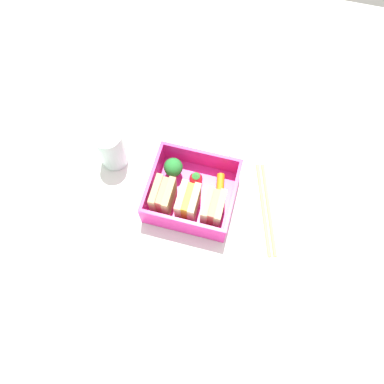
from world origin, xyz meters
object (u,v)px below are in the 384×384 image
Objects in this scene: sandwich_center_left at (188,202)px; chopstick_pair at (266,208)px; drinking_glass at (111,148)px; broccoli_floret at (173,168)px; folded_napkin at (224,129)px; strawberry_far_left at (198,179)px; carrot_stick_far_left at (220,183)px; sandwich_center at (163,196)px; sandwich_left at (213,209)px.

chopstick_pair is at bearing -163.49° from sandwich_center_left.
drinking_glass is (30.63, -2.77, 3.99)cm from chopstick_pair.
broccoli_floret is 15.26cm from folded_napkin.
strawberry_far_left is 0.68× the size of broccoli_floret.
chopstick_pair is (-13.92, -4.13, -3.97)cm from sandwich_center_left.
strawberry_far_left is (4.20, 0.56, 0.64)cm from carrot_stick_far_left.
sandwich_center is (4.55, 0.00, 0.00)cm from sandwich_center_left.
strawberry_far_left reaches higher than chopstick_pair.
carrot_stick_far_left is 1.13× the size of strawberry_far_left.
sandwich_center_left is 1.77× the size of carrot_stick_far_left.
broccoli_floret is at bearing 0.31° from carrot_stick_far_left.
chopstick_pair is 2.07× the size of drinking_glass.
drinking_glass is at bearing -29.58° from sandwich_center.
sandwich_left is 0.35× the size of chopstick_pair.
chopstick_pair is at bearing 173.66° from broccoli_floret.
folded_napkin is (-2.55, -19.20, -4.12)cm from sandwich_center_left.
drinking_glass is at bearing -22.44° from sandwich_center_left.
sandwich_left is at bearing 95.95° from folded_napkin.
drinking_glass reaches higher than chopstick_pair.
broccoli_floret is at bearing -90.99° from sandwich_center.
sandwich_left is 9.11cm from sandwich_center.
strawberry_far_left is (-4.95, -5.66, -1.74)cm from sandwich_center.
drinking_glass is 0.80× the size of folded_napkin.
sandwich_center_left is (4.55, 0.00, 0.00)cm from sandwich_left.
sandwich_center_left is at bearing 125.80° from broccoli_floret.
sandwich_left is 19.74cm from folded_napkin.
sandwich_left is 1.00× the size of sandwich_center_left.
strawberry_far_left is (-0.39, -5.66, -1.74)cm from sandwich_center_left.
carrot_stick_far_left is 0.41× the size of drinking_glass.
broccoli_floret is 0.53× the size of drinking_glass.
sandwich_center is (9.11, 0.00, 0.00)cm from sandwich_left.
sandwich_center reaches higher than folded_napkin.
sandwich_center is 0.58× the size of folded_napkin.
chopstick_pair is 31.01cm from drinking_glass.
sandwich_left is at bearing 145.58° from broccoli_floret.
strawberry_far_left is at bearing 80.95° from folded_napkin.
sandwich_center_left reaches higher than carrot_stick_far_left.
strawberry_far_left is 13.92cm from folded_napkin.
sandwich_center is 7.71cm from strawberry_far_left.
sandwich_center is 1.36× the size of broccoli_floret.
sandwich_center_left is 2.00× the size of strawberry_far_left.
strawberry_far_left is at bearing -53.66° from sandwich_left.
sandwich_center is at bearing 0.00° from sandwich_left.
broccoli_floret reaches higher than carrot_stick_far_left.
drinking_glass is (21.31, -0.68, 2.41)cm from carrot_stick_far_left.
sandwich_center_left reaches higher than broccoli_floret.
sandwich_center_left is 1.36× the size of broccoli_floret.
sandwich_center_left is at bearing 0.00° from sandwich_left.
drinking_glass reaches higher than folded_napkin.
sandwich_center_left is at bearing 86.02° from strawberry_far_left.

